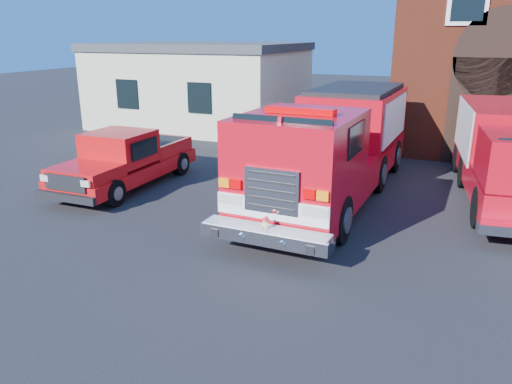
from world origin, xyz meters
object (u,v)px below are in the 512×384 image
at_px(fire_engine, 334,145).
at_px(secondary_truck, 511,152).
at_px(side_building, 202,84).
at_px(pickup_truck, 126,160).

distance_m(fire_engine, secondary_truck, 5.26).
height_order(side_building, fire_engine, side_building).
distance_m(side_building, fire_engine, 13.93).
distance_m(fire_engine, pickup_truck, 6.74).
xyz_separation_m(fire_engine, pickup_truck, (-6.52, -1.53, -0.75)).
distance_m(side_building, secondary_truck, 16.83).
relative_size(side_building, secondary_truck, 1.20).
bearing_deg(fire_engine, secondary_truck, 19.90).
relative_size(side_building, pickup_truck, 1.79).
bearing_deg(fire_engine, side_building, 134.67).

